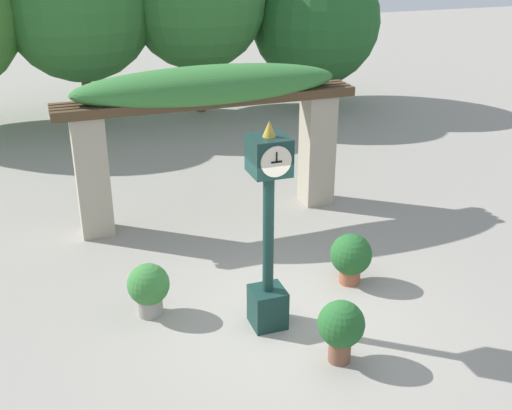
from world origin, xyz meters
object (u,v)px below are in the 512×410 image
object	(u,v)px
pedestal_clock	(268,232)
potted_plant_near_right	(341,327)
potted_plant_near_left	(149,287)
potted_plant_far_left	(351,256)

from	to	relation	value
pedestal_clock	potted_plant_near_right	distance (m)	1.56
potted_plant_near_left	potted_plant_near_right	bearing A→B (deg)	-41.86
potted_plant_near_left	potted_plant_far_left	world-z (taller)	potted_plant_far_left
potted_plant_near_left	potted_plant_far_left	bearing A→B (deg)	-2.90
pedestal_clock	potted_plant_far_left	bearing A→B (deg)	21.94
potted_plant_near_right	potted_plant_far_left	size ratio (longest dim) A/B	1.05
pedestal_clock	potted_plant_near_right	xyz separation A→B (m)	(0.60, -1.09, -0.94)
pedestal_clock	potted_plant_near_left	size ratio (longest dim) A/B	3.74
potted_plant_far_left	potted_plant_near_right	bearing A→B (deg)	-120.71
pedestal_clock	potted_plant_near_right	size ratio (longest dim) A/B	3.45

